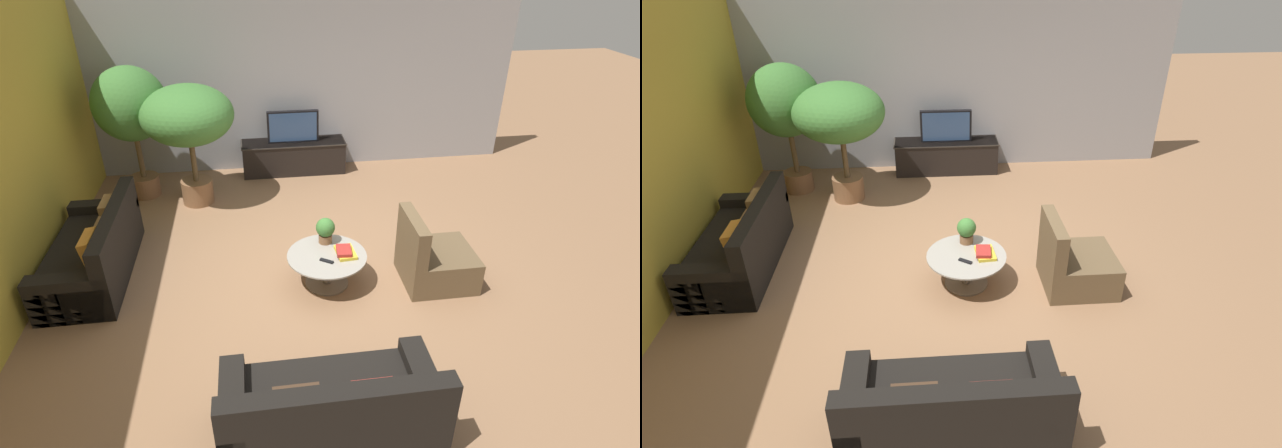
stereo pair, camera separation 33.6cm
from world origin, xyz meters
TOP-DOWN VIEW (x-y plane):
  - ground_plane at (0.00, 0.00)m, footprint 24.00×24.00m
  - back_wall_stone at (0.00, 3.26)m, footprint 7.40×0.12m
  - side_wall_left at (-3.26, 0.20)m, footprint 0.12×7.40m
  - media_console at (-0.04, 2.94)m, footprint 1.74×0.50m
  - television at (-0.04, 2.94)m, footprint 0.84×0.13m
  - coffee_table at (0.03, -0.28)m, footprint 0.91×0.91m
  - couch_by_wall at (-2.64, 0.31)m, footprint 0.84×1.85m
  - couch_near_entry at (-0.25, -2.31)m, footprint 1.72×0.84m
  - armchair_wicker at (1.26, -0.38)m, footprint 0.80×0.76m
  - potted_palm_tall at (-2.41, 2.39)m, footprint 1.06×1.06m
  - potted_palm_corner at (-1.58, 2.03)m, footprint 1.30×1.30m
  - potted_plant_tabletop at (0.06, 0.00)m, footprint 0.22×0.22m
  - book_stack at (0.24, -0.29)m, footprint 0.23×0.32m
  - remote_black at (0.01, -0.41)m, footprint 0.15×0.12m

SIDE VIEW (x-z plane):
  - ground_plane at x=0.00m, z-range 0.00..0.00m
  - armchair_wicker at x=1.26m, z-range -0.16..0.70m
  - coffee_table at x=0.03m, z-range 0.08..0.47m
  - media_console at x=-0.04m, z-range 0.01..0.55m
  - couch_near_entry at x=-0.25m, z-range -0.14..0.70m
  - couch_by_wall at x=-2.64m, z-range -0.13..0.71m
  - remote_black at x=0.01m, z-range 0.39..0.41m
  - book_stack at x=0.24m, z-range 0.39..0.47m
  - potted_plant_tabletop at x=0.06m, z-range 0.41..0.72m
  - television at x=-0.04m, z-range 0.54..1.06m
  - potted_palm_corner at x=-1.58m, z-range 0.41..2.18m
  - potted_palm_tall at x=-2.41m, z-range 0.39..2.37m
  - back_wall_stone at x=0.00m, z-range 0.00..3.00m
  - side_wall_left at x=-3.26m, z-range 0.00..3.00m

